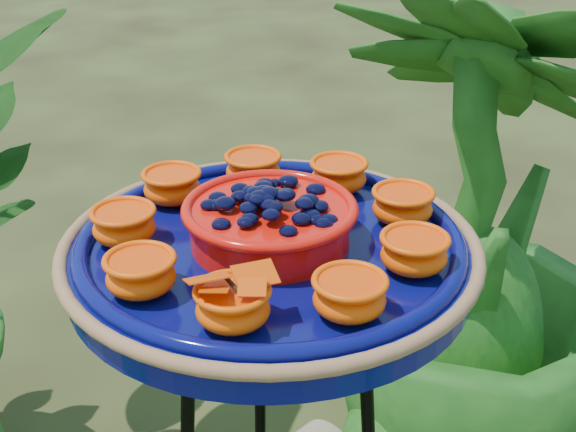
% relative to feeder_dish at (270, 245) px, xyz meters
% --- Properties ---
extents(feeder_dish, '(0.47, 0.47, 0.10)m').
position_rel_feeder_dish_xyz_m(feeder_dish, '(0.00, 0.00, 0.00)').
color(feeder_dish, '#070A54').
rests_on(feeder_dish, tripod_stand).
extents(shrub_back_right, '(0.88, 0.88, 1.11)m').
position_rel_feeder_dish_xyz_m(shrub_back_right, '(0.49, 0.54, -0.36)').
color(shrub_back_right, '#184A13').
rests_on(shrub_back_right, ground).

